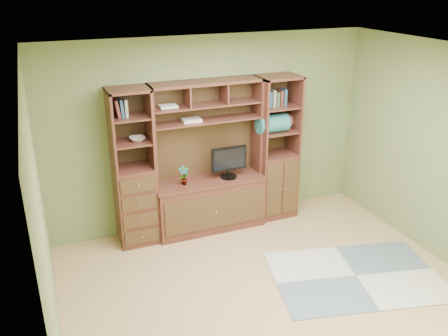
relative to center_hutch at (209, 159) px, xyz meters
name	(u,v)px	position (x,y,z in m)	size (l,w,h in m)	color
room	(282,190)	(0.14, -1.73, 0.28)	(4.60, 4.10, 2.64)	tan
center_hutch	(209,159)	(0.00, 0.00, 0.00)	(1.54, 0.53, 2.05)	#51261C
left_tower	(134,169)	(-1.00, 0.04, 0.00)	(0.50, 0.45, 2.05)	#51261C
right_tower	(276,148)	(1.02, 0.04, 0.00)	(0.55, 0.45, 2.05)	#51261C
rug	(356,276)	(1.18, -1.75, -1.02)	(1.92, 1.28, 0.01)	#929797
monitor	(229,157)	(0.27, -0.03, 0.01)	(0.50, 0.22, 0.61)	black
orchid	(184,175)	(-0.37, -0.03, -0.16)	(0.14, 0.09, 0.26)	#A25B36
magazines	(191,120)	(-0.20, 0.09, 0.53)	(0.24, 0.18, 0.04)	beige
bowl	(137,139)	(-0.92, 0.04, 0.39)	(0.19, 0.19, 0.05)	beige
blanket_teal	(273,124)	(0.93, -0.01, 0.39)	(0.43, 0.25, 0.25)	#296C6D
blanket_red	(281,121)	(1.12, 0.12, 0.36)	(0.34, 0.19, 0.19)	brown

